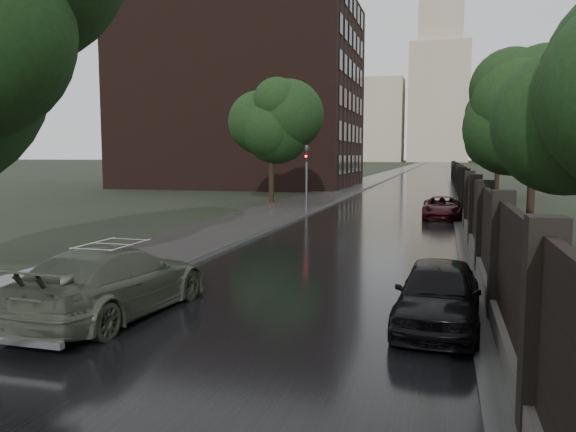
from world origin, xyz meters
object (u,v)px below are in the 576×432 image
at_px(tree_left_far, 271,128).
at_px(traffic_light, 307,173).
at_px(tree_right_b, 534,122).
at_px(tree_right_c, 499,135).
at_px(volga_sedan, 113,281).
at_px(car_right_far, 442,208).
at_px(car_right_near, 438,294).

xyz_separation_m(tree_left_far, traffic_light, (3.70, -5.01, -2.84)).
bearing_deg(tree_right_b, traffic_light, 165.76).
height_order(tree_left_far, tree_right_b, tree_left_far).
xyz_separation_m(tree_right_c, volga_sedan, (-10.74, -36.74, -4.20)).
relative_size(tree_right_b, car_right_far, 1.62).
height_order(tree_right_b, tree_right_c, same).
relative_size(car_right_near, car_right_far, 0.91).
xyz_separation_m(traffic_light, car_right_near, (7.70, -20.74, -1.73)).
relative_size(traffic_light, volga_sedan, 0.78).
xyz_separation_m(traffic_light, car_right_far, (7.70, -0.90, -1.80)).
height_order(tree_right_c, volga_sedan, tree_right_c).
relative_size(tree_right_b, volga_sedan, 1.36).
bearing_deg(traffic_light, tree_right_b, -14.24).
bearing_deg(volga_sedan, tree_right_c, -102.68).
relative_size(tree_right_c, car_right_far, 1.62).
xyz_separation_m(volga_sedan, car_right_far, (6.64, 20.83, -0.14)).
bearing_deg(tree_right_b, tree_right_c, 90.00).
xyz_separation_m(tree_right_b, car_right_far, (-4.10, 2.09, -4.35)).
relative_size(tree_right_c, car_right_near, 1.78).
bearing_deg(car_right_near, car_right_far, 92.89).
xyz_separation_m(tree_right_b, tree_right_c, (0.00, 18.00, 0.00)).
bearing_deg(tree_left_far, traffic_light, -53.53).
height_order(tree_right_b, volga_sedan, tree_right_b).
bearing_deg(car_right_near, tree_left_far, 116.77).
height_order(tree_right_b, car_right_near, tree_right_b).
bearing_deg(car_right_far, tree_right_b, -27.54).
distance_m(car_right_near, car_right_far, 19.84).
height_order(volga_sedan, car_right_far, volga_sedan).
height_order(volga_sedan, car_right_near, volga_sedan).
xyz_separation_m(car_right_near, car_right_far, (0.00, 19.84, -0.07)).
bearing_deg(car_right_near, tree_right_b, 79.88).
distance_m(tree_right_c, car_right_near, 36.24).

